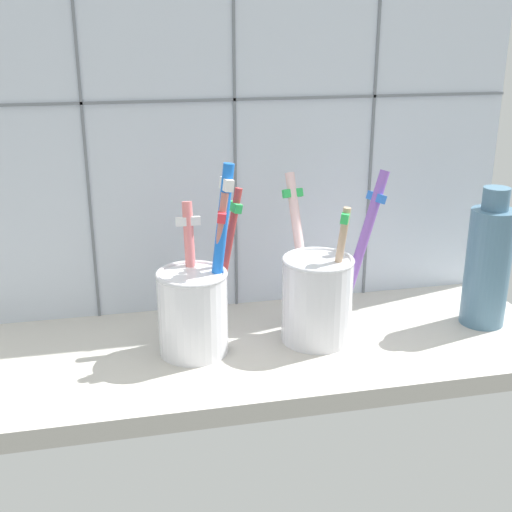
% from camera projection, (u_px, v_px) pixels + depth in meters
% --- Properties ---
extents(counter_slab, '(0.64, 0.22, 0.02)m').
position_uv_depth(counter_slab, '(256.00, 353.00, 0.70)').
color(counter_slab, '#BCB7AD').
rests_on(counter_slab, ground).
extents(tile_wall_back, '(0.64, 0.02, 0.45)m').
position_uv_depth(tile_wall_back, '(233.00, 130.00, 0.74)').
color(tile_wall_back, silver).
rests_on(tile_wall_back, ground).
extents(toothbrush_cup_left, '(0.09, 0.08, 0.19)m').
position_uv_depth(toothbrush_cup_left, '(195.00, 305.00, 0.67)').
color(toothbrush_cup_left, white).
rests_on(toothbrush_cup_left, counter_slab).
extents(toothbrush_cup_right, '(0.12, 0.11, 0.17)m').
position_uv_depth(toothbrush_cup_right, '(318.00, 294.00, 0.69)').
color(toothbrush_cup_right, silver).
rests_on(toothbrush_cup_right, counter_slab).
extents(ceramic_vase, '(0.05, 0.05, 0.15)m').
position_uv_depth(ceramic_vase, '(489.00, 264.00, 0.72)').
color(ceramic_vase, slate).
rests_on(ceramic_vase, counter_slab).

